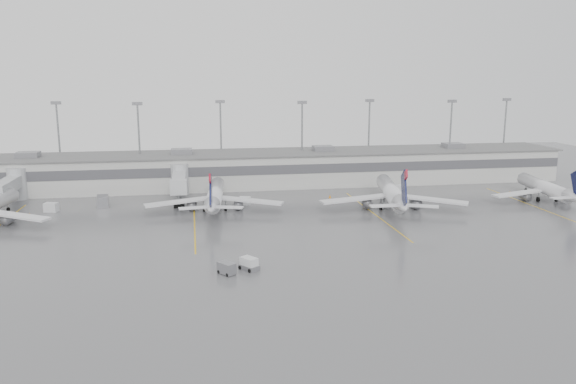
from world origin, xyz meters
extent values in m
plane|color=#57585A|center=(0.00, 0.00, 0.00)|extent=(260.00, 260.00, 0.00)
cube|color=#ACACA6|center=(0.00, 58.00, 4.00)|extent=(150.00, 16.00, 8.00)
cube|color=#47474C|center=(0.00, 49.95, 5.00)|extent=(150.00, 0.15, 2.20)
cube|color=#606060|center=(0.00, 58.00, 8.05)|extent=(152.00, 17.00, 0.30)
cube|color=slate|center=(-55.00, 58.00, 8.80)|extent=(5.00, 4.00, 1.30)
cube|color=slate|center=(50.00, 58.00, 8.80)|extent=(5.00, 4.00, 1.30)
cylinder|color=gray|center=(-50.00, 67.50, 10.00)|extent=(0.44, 0.44, 20.00)
cube|color=slate|center=(-50.00, 67.50, 20.20)|extent=(2.40, 0.50, 0.80)
cylinder|color=gray|center=(-30.00, 60.00, 10.00)|extent=(0.44, 0.44, 20.00)
cube|color=slate|center=(-30.00, 60.00, 20.20)|extent=(2.40, 0.50, 0.80)
cylinder|color=gray|center=(-10.00, 67.50, 10.00)|extent=(0.44, 0.44, 20.00)
cube|color=slate|center=(-10.00, 67.50, 20.20)|extent=(2.40, 0.50, 0.80)
cylinder|color=gray|center=(10.00, 60.00, 10.00)|extent=(0.44, 0.44, 20.00)
cube|color=slate|center=(10.00, 60.00, 20.20)|extent=(2.40, 0.50, 0.80)
cylinder|color=gray|center=(30.00, 67.50, 10.00)|extent=(0.44, 0.44, 20.00)
cube|color=slate|center=(30.00, 67.50, 20.20)|extent=(2.40, 0.50, 0.80)
cylinder|color=gray|center=(50.00, 60.00, 10.00)|extent=(0.44, 0.44, 20.00)
cube|color=slate|center=(50.00, 60.00, 20.20)|extent=(2.40, 0.50, 0.80)
cylinder|color=gray|center=(70.00, 67.50, 10.00)|extent=(0.44, 0.44, 20.00)
cube|color=slate|center=(70.00, 67.50, 20.20)|extent=(2.40, 0.50, 0.80)
cylinder|color=#A6A9AB|center=(-55.50, 50.00, 3.50)|extent=(4.00, 4.00, 7.00)
cube|color=#A6A9AB|center=(-55.50, 43.50, 4.30)|extent=(2.80, 13.00, 2.60)
cylinder|color=#A6A9AB|center=(-20.50, 50.00, 3.50)|extent=(4.00, 4.00, 7.00)
cube|color=#A6A9AB|center=(-20.50, 43.50, 4.30)|extent=(2.80, 13.00, 2.60)
cube|color=#A6A9AB|center=(-20.50, 36.00, 4.30)|extent=(3.40, 2.40, 3.00)
cylinder|color=gray|center=(-20.50, 36.00, 1.40)|extent=(0.70, 0.70, 2.80)
cube|color=black|center=(-20.50, 36.00, 0.35)|extent=(2.20, 1.20, 0.70)
cube|color=#E5AD0D|center=(-17.50, 24.00, 0.01)|extent=(0.25, 40.00, 0.01)
cube|color=#E5AD0D|center=(17.50, 24.00, 0.01)|extent=(0.25, 40.00, 0.01)
cube|color=#E5AD0D|center=(52.50, 24.00, 0.01)|extent=(0.25, 40.00, 0.01)
cone|color=silver|center=(-53.61, 41.33, 3.04)|extent=(3.43, 3.26, 3.04)
cube|color=silver|center=(-48.93, 25.04, 2.23)|extent=(12.95, 8.27, 0.35)
cylinder|color=black|center=(-54.13, 37.92, 0.46)|extent=(0.49, 0.95, 0.91)
cylinder|color=silver|center=(-13.17, 33.63, 3.06)|extent=(5.09, 22.61, 3.06)
cone|color=silver|center=(-12.02, 46.22, 3.06)|extent=(3.31, 3.12, 3.06)
cone|color=silver|center=(-14.41, 20.13, 3.47)|extent=(3.51, 5.35, 3.06)
cube|color=silver|center=(-20.54, 31.44, 2.24)|extent=(13.51, 5.51, 0.36)
cube|color=silver|center=(-6.33, 30.14, 2.24)|extent=(13.22, 7.66, 0.36)
cube|color=#080C33|center=(-14.45, 19.63, 6.42)|extent=(0.83, 5.74, 6.67)
cube|color=maroon|center=(-14.57, 18.31, 9.07)|extent=(0.49, 2.08, 1.94)
cylinder|color=black|center=(-12.33, 42.77, 0.46)|extent=(0.44, 0.95, 0.92)
cylinder|color=black|center=(-15.49, 31.80, 0.56)|extent=(0.56, 1.16, 1.12)
cylinder|color=black|center=(-11.23, 31.41, 0.56)|extent=(0.56, 1.16, 1.12)
cylinder|color=silver|center=(22.59, 28.81, 3.28)|extent=(8.11, 24.20, 3.28)
cone|color=silver|center=(25.35, 42.08, 3.28)|extent=(3.83, 3.66, 3.28)
cone|color=silver|center=(19.62, 14.59, 3.71)|extent=(4.32, 6.02, 3.28)
cube|color=silver|center=(14.47, 27.38, 2.40)|extent=(14.43, 4.36, 0.38)
cube|color=silver|center=(29.45, 24.26, 2.40)|extent=(13.74, 9.52, 0.38)
cube|color=#080C33|center=(19.51, 14.05, 6.88)|extent=(1.58, 6.09, 7.15)
cube|color=maroon|center=(19.22, 12.66, 9.72)|extent=(0.77, 2.23, 2.07)
cylinder|color=black|center=(24.59, 38.44, 0.49)|extent=(0.58, 1.04, 0.98)
cylinder|color=black|center=(19.89, 27.14, 0.60)|extent=(0.73, 1.28, 1.20)
cylinder|color=black|center=(24.39, 26.21, 0.60)|extent=(0.73, 1.28, 1.20)
cylinder|color=silver|center=(58.07, 30.05, 2.85)|extent=(5.79, 21.07, 2.85)
cone|color=silver|center=(59.74, 41.69, 2.85)|extent=(3.20, 3.03, 2.85)
cone|color=silver|center=(56.27, 17.56, 3.23)|extent=(3.49, 5.10, 2.85)
cube|color=silver|center=(51.12, 28.37, 2.09)|extent=(12.57, 4.53, 0.33)
cylinder|color=black|center=(59.28, 38.50, 0.43)|extent=(0.45, 0.89, 0.85)
cylinder|color=black|center=(55.82, 28.46, 0.52)|extent=(0.57, 1.09, 1.04)
cylinder|color=black|center=(59.77, 27.89, 0.52)|extent=(0.57, 1.09, 1.04)
cube|color=silver|center=(-10.16, -4.33, 0.89)|extent=(2.61, 2.79, 1.78)
cube|color=slate|center=(-10.16, -4.33, 0.35)|extent=(3.00, 3.22, 0.69)
cylinder|color=black|center=(-11.38, -4.01, 0.28)|extent=(0.51, 0.57, 0.55)
cylinder|color=black|center=(-10.11, -3.06, 0.28)|extent=(0.51, 0.57, 0.55)
cylinder|color=black|center=(-10.20, -5.59, 0.28)|extent=(0.51, 0.57, 0.55)
cylinder|color=black|center=(-8.93, -4.65, 0.28)|extent=(0.51, 0.57, 0.55)
cube|color=slate|center=(-13.36, -5.53, 0.86)|extent=(2.69, 2.91, 1.54)
cylinder|color=black|center=(-14.41, -5.18, 0.25)|extent=(0.46, 0.53, 0.51)
cylinder|color=black|center=(-12.30, -5.88, 0.25)|extent=(0.46, 0.53, 0.51)
cube|color=silver|center=(-45.68, 36.68, 0.89)|extent=(2.86, 2.25, 1.79)
cube|color=silver|center=(-6.85, 36.34, 0.84)|extent=(2.70, 2.13, 1.68)
cube|color=silver|center=(29.36, 43.02, 0.87)|extent=(2.62, 1.89, 1.74)
cube|color=slate|center=(-36.18, 39.72, 1.14)|extent=(2.71, 3.89, 2.27)
cone|color=orange|center=(-48.75, 32.89, 0.40)|extent=(0.50, 0.50, 0.79)
cone|color=orange|center=(-15.08, 32.58, 0.36)|extent=(0.45, 0.45, 0.72)
cone|color=orange|center=(12.40, 39.71, 0.40)|extent=(0.50, 0.50, 0.80)
cone|color=orange|center=(54.49, 37.27, 0.35)|extent=(0.44, 0.44, 0.70)
camera|label=1|loc=(-17.41, -78.91, 26.57)|focal=35.00mm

